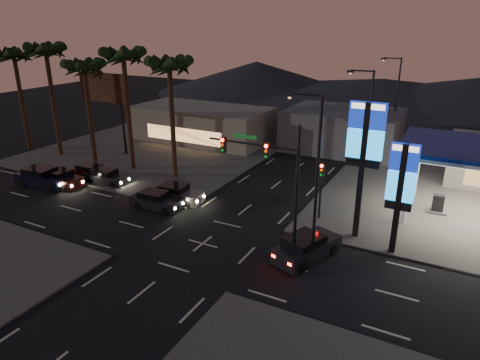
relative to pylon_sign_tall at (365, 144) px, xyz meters
The scene contains 27 objects.
ground 11.97m from the pylon_sign_tall, 147.09° to the right, with size 140.00×140.00×0.00m, color black.
corner_lot_nw 27.40m from the pylon_sign_tall, 156.80° to the left, with size 24.00×24.00×0.12m, color #47443F.
pylon_sign_tall is the anchor object (origin of this frame).
pylon_sign_short 3.20m from the pylon_sign_tall, 21.80° to the right, with size 1.60×0.35×7.00m.
traffic_signal_mast 6.02m from the pylon_sign_tall, 143.48° to the right, with size 6.10×0.39×8.00m.
pedestal_signal 4.82m from the pylon_sign_tall, 153.73° to the left, with size 0.32×0.39×4.30m.
streetlight_near 4.86m from the pylon_sign_tall, 110.76° to the right, with size 2.14×0.25×10.00m.
streetlight_mid 8.70m from the pylon_sign_tall, 101.35° to the left, with size 2.14×0.25×10.00m.
streetlight_far 22.57m from the pylon_sign_tall, 94.34° to the left, with size 2.14×0.25×10.00m.
palm_a 18.21m from the pylon_sign_tall, 167.12° to the left, with size 4.41×4.41×10.86m.
palm_b 23.13m from the pylon_sign_tall, 169.92° to the left, with size 4.41×4.41×11.46m.
palm_c 27.90m from the pylon_sign_tall, behind, with size 4.41×4.41×10.26m.
palm_d 32.96m from the pylon_sign_tall, behind, with size 4.41×4.41×11.66m.
palm_e 37.85m from the pylon_sign_tall, behind, with size 4.41×4.41×11.06m.
billboard 29.95m from the pylon_sign_tall, 165.50° to the left, with size 6.00×0.30×8.50m.
building_far_west 28.25m from the pylon_sign_tall, 143.75° to the left, with size 16.00×8.00×4.00m, color #726B5B.
building_far_mid 21.91m from the pylon_sign_tall, 107.59° to the left, with size 12.00×9.00×4.40m, color #4C4C51.
hill_left 64.06m from the pylon_sign_tall, 121.58° to the left, with size 40.00×40.00×6.00m, color black.
hill_right 55.02m from the pylon_sign_tall, 83.20° to the left, with size 50.00×50.00×5.00m, color black.
hill_center 55.33m from the pylon_sign_tall, 98.86° to the left, with size 60.00×60.00×4.00m, color black.
car_lane_a_front 15.95m from the pylon_sign_tall, behind, with size 4.16×1.90×1.33m.
car_lane_a_mid 25.83m from the pylon_sign_tall, behind, with size 4.44×2.07×1.42m.
car_lane_a_rear 27.19m from the pylon_sign_tall, behind, with size 5.12×2.50×1.62m.
car_lane_b_front 15.20m from the pylon_sign_tall, behind, with size 4.44×2.13×1.41m.
car_lane_b_mid 22.66m from the pylon_sign_tall, behind, with size 4.10×1.90×1.31m.
car_lane_b_rear 24.75m from the pylon_sign_tall, behind, with size 4.07×1.78×1.31m.
suv_station 7.29m from the pylon_sign_tall, 116.41° to the right, with size 3.33×4.91×1.52m.
Camera 1 is at (13.51, -20.54, 13.44)m, focal length 32.00 mm.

